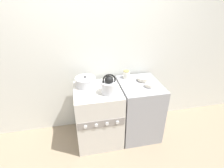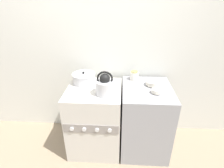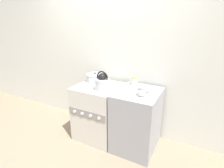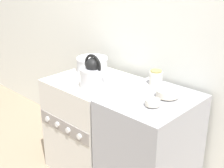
# 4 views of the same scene
# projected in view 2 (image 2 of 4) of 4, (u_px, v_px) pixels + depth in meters

# --- Properties ---
(ground_plane) EXTENTS (12.00, 12.00, 0.00)m
(ground_plane) POSITION_uv_depth(u_px,v_px,m) (93.00, 163.00, 2.11)
(ground_plane) COLOR gray
(wall_back) EXTENTS (7.00, 0.06, 2.50)m
(wall_back) POSITION_uv_depth(u_px,v_px,m) (98.00, 45.00, 2.22)
(wall_back) COLOR silver
(wall_back) RESTS_ON ground_plane
(stove) EXTENTS (0.63, 0.66, 0.85)m
(stove) POSITION_uv_depth(u_px,v_px,m) (95.00, 118.00, 2.21)
(stove) COLOR beige
(stove) RESTS_ON ground_plane
(counter) EXTENTS (0.57, 0.67, 0.86)m
(counter) POSITION_uv_depth(u_px,v_px,m) (145.00, 119.00, 2.18)
(counter) COLOR #99999E
(counter) RESTS_ON ground_plane
(kettle) EXTENTS (0.25, 0.20, 0.27)m
(kettle) POSITION_uv_depth(u_px,v_px,m) (105.00, 86.00, 1.86)
(kettle) COLOR silver
(kettle) RESTS_ON stove
(cooking_pot) EXTENTS (0.28, 0.28, 0.15)m
(cooking_pot) POSITION_uv_depth(u_px,v_px,m) (84.00, 78.00, 2.12)
(cooking_pot) COLOR silver
(cooking_pot) RESTS_ON stove
(enamel_bowl) EXTENTS (0.16, 0.16, 0.06)m
(enamel_bowl) POSITION_uv_depth(u_px,v_px,m) (153.00, 83.00, 2.05)
(enamel_bowl) COLOR beige
(enamel_bowl) RESTS_ON counter
(small_ceramic_bowl) EXTENTS (0.10, 0.10, 0.05)m
(small_ceramic_bowl) POSITION_uv_depth(u_px,v_px,m) (156.00, 91.00, 1.88)
(small_ceramic_bowl) COLOR beige
(small_ceramic_bowl) RESTS_ON counter
(storage_jar) EXTENTS (0.10, 0.10, 0.12)m
(storage_jar) POSITION_uv_depth(u_px,v_px,m) (134.00, 76.00, 2.18)
(storage_jar) COLOR silver
(storage_jar) RESTS_ON counter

